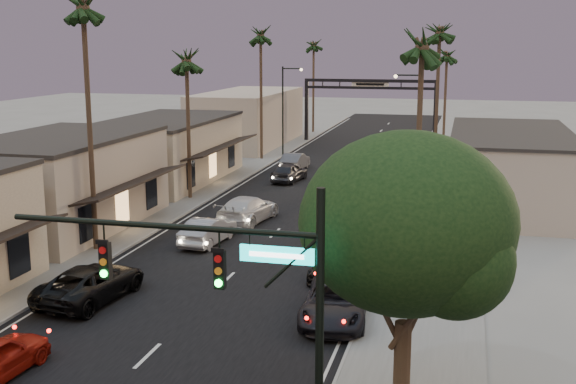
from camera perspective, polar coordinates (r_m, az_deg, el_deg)
The scene contains 29 objects.
ground at distance 54.88m, azimuth 2.20°, elevation -0.15°, with size 200.00×200.00×0.00m, color slate.
road at distance 59.69m, azimuth 3.19°, elevation 0.80°, with size 14.00×120.00×0.02m, color black.
sidewalk_left at distance 68.67m, azimuth -3.52°, elevation 2.27°, with size 5.00×92.00×0.12m, color slate.
sidewalk_right at distance 65.58m, azimuth 12.54°, elevation 1.57°, with size 5.00×92.00×0.12m, color slate.
storefront_mid at distance 46.20m, azimuth -17.49°, elevation 0.56°, with size 8.00×14.00×5.50m, color #A49583.
storefront_far at distance 60.25m, azimuth -9.59°, elevation 3.16°, with size 8.00×16.00×5.00m, color tan.
storefront_dist at distance 81.63m, azimuth -3.15°, elevation 5.84°, with size 8.00×20.00×6.00m, color #A49583.
building_right at distance 53.41m, azimuth 17.10°, elevation 1.74°, with size 8.00×18.00×5.00m, color #A49583.
traffic_signal at distance 18.45m, azimuth -3.34°, elevation -7.69°, with size 8.51×0.22×7.80m.
corner_tree at distance 20.77m, azimuth 9.56°, elevation -3.04°, with size 6.20×6.20×8.80m.
arch at distance 83.52m, azimuth 6.49°, elevation 7.66°, with size 15.20×0.40×7.27m.
streetlight_right at distance 58.05m, azimuth 10.00°, elevation 5.65°, with size 2.13×0.30×9.00m.
streetlight_left at distance 73.07m, azimuth -0.20°, elevation 7.01°, with size 2.13×0.30×9.00m.
palm_lb at distance 39.80m, azimuth -15.93°, elevation 14.36°, with size 3.20×3.20×15.20m.
palm_lc at distance 52.39m, azimuth -8.04°, elevation 10.72°, with size 3.20×3.20×12.20m.
palm_ld at distance 70.39m, azimuth -2.18°, elevation 12.61°, with size 3.20×3.20×14.20m.
palm_ra at distance 36.69m, azimuth 10.58°, elevation 11.84°, with size 3.20×3.20×13.20m.
palm_rb at distance 56.68m, azimuth 11.92°, elevation 12.62°, with size 3.20×3.20×14.20m.
palm_rc at distance 76.65m, azimuth 12.47°, elevation 10.81°, with size 3.20×3.20×12.20m.
palm_far at distance 92.63m, azimuth 2.04°, elevation 11.76°, with size 3.20×3.20×13.20m.
oncoming_pickup at distance 33.34m, azimuth -15.29°, elevation -6.94°, with size 2.67×5.79×1.61m, color black.
oncoming_silver at distance 41.31m, azimuth -6.34°, elevation -3.06°, with size 1.63×4.67×1.54m, color gray.
oncoming_white at distance 46.14m, azimuth -3.21°, elevation -1.36°, with size 2.35×5.77×1.67m, color silver.
oncoming_dgrey at distance 59.64m, azimuth 0.09°, elevation 1.58°, with size 1.87×4.65×1.58m, color black.
oncoming_grey_far at distance 65.10m, azimuth 0.54°, elevation 2.43°, with size 1.68×4.81×1.58m, color #494A4E.
curbside_near at distance 30.09m, azimuth 3.82°, elevation -8.62°, with size 2.61×5.65×1.57m, color black.
curbside_black at distance 35.42m, azimuth 3.82°, elevation -5.67°, with size 1.87×4.61×1.34m, color black.
curbside_grey at distance 42.53m, azimuth 5.46°, elevation -2.56°, with size 1.91×4.74×1.61m, color #56555B.
curbside_far at distance 59.44m, azimuth 6.95°, elevation 1.39°, with size 1.53×4.38×1.44m, color black.
Camera 1 is at (10.92, -12.61, 11.17)m, focal length 45.00 mm.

